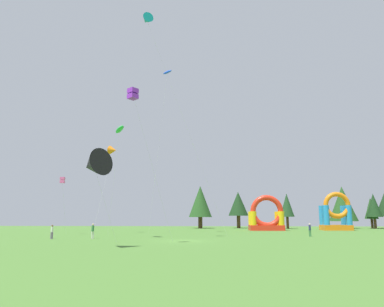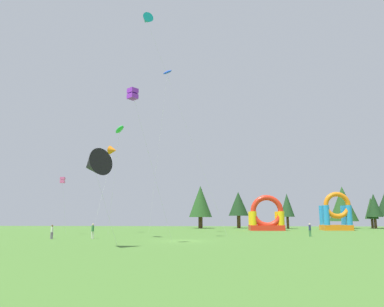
% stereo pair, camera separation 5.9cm
% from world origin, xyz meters
% --- Properties ---
extents(ground_plane, '(120.00, 120.00, 0.00)m').
position_xyz_m(ground_plane, '(0.00, 0.00, 0.00)').
color(ground_plane, '#47752D').
extents(kite_teal_delta, '(10.76, 6.57, 27.52)m').
position_xyz_m(kite_teal_delta, '(-5.07, 2.58, 26.76)').
color(kite_teal_delta, '#0C7F7A').
rests_on(kite_teal_delta, ground_plane).
extents(kite_green_parafoil, '(3.28, 5.56, 13.67)m').
position_xyz_m(kite_green_parafoil, '(-8.43, 4.12, 13.11)').
color(kite_green_parafoil, green).
rests_on(kite_green_parafoil, ground_plane).
extents(kite_purple_box, '(4.08, 4.98, 14.80)m').
position_xyz_m(kite_purple_box, '(-4.67, -5.47, 14.26)').
color(kite_purple_box, purple).
rests_on(kite_purple_box, ground_plane).
extents(kite_pink_box, '(0.78, 3.71, 8.19)m').
position_xyz_m(kite_pink_box, '(-18.86, 12.53, 7.74)').
color(kite_pink_box, '#EA599E').
rests_on(kite_pink_box, ground_plane).
extents(kite_orange_delta, '(2.29, 4.82, 13.75)m').
position_xyz_m(kite_orange_delta, '(-12.98, 17.42, 13.00)').
color(kite_orange_delta, orange).
rests_on(kite_orange_delta, ground_plane).
extents(kite_blue_parafoil, '(4.09, 3.85, 25.99)m').
position_xyz_m(kite_blue_parafoil, '(-4.27, 16.62, 25.56)').
color(kite_blue_parafoil, blue).
rests_on(kite_blue_parafoil, ground_plane).
extents(kite_black_delta, '(3.35, 4.01, 8.16)m').
position_xyz_m(kite_black_delta, '(-7.00, -9.09, 6.83)').
color(kite_black_delta, black).
rests_on(kite_black_delta, ground_plane).
extents(person_midfield, '(0.37, 0.37, 1.72)m').
position_xyz_m(person_midfield, '(-10.97, 3.34, 1.02)').
color(person_midfield, silver).
rests_on(person_midfield, ground_plane).
extents(person_far_side, '(0.39, 0.39, 1.60)m').
position_xyz_m(person_far_side, '(-15.42, 2.47, 0.95)').
color(person_far_side, '#724C8C').
rests_on(person_far_side, ground_plane).
extents(person_near_camera, '(0.30, 0.30, 1.66)m').
position_xyz_m(person_near_camera, '(15.34, 9.55, 0.99)').
color(person_near_camera, '#33723F').
rests_on(person_near_camera, ground_plane).
extents(inflatable_orange_dome, '(5.15, 3.86, 7.08)m').
position_xyz_m(inflatable_orange_dome, '(25.90, 31.64, 2.68)').
color(inflatable_orange_dome, orange).
rests_on(inflatable_orange_dome, ground_plane).
extents(inflatable_red_slide, '(6.22, 4.35, 6.45)m').
position_xyz_m(inflatable_red_slide, '(12.72, 29.96, 2.19)').
color(inflatable_red_slide, red).
rests_on(inflatable_red_slide, ground_plane).
extents(tree_row_0, '(5.09, 5.09, 9.31)m').
position_xyz_m(tree_row_0, '(0.02, 42.33, 5.81)').
color(tree_row_0, '#4C331E').
rests_on(tree_row_0, ground_plane).
extents(tree_row_1, '(4.45, 4.45, 8.07)m').
position_xyz_m(tree_row_1, '(8.51, 44.05, 5.33)').
color(tree_row_1, '#4C331E').
rests_on(tree_row_1, ground_plane).
extents(tree_row_2, '(2.99, 2.99, 7.41)m').
position_xyz_m(tree_row_2, '(18.61, 40.48, 4.89)').
color(tree_row_2, '#4C331E').
rests_on(tree_row_2, ground_plane).
extents(tree_row_3, '(6.12, 6.12, 9.18)m').
position_xyz_m(tree_row_3, '(31.66, 44.55, 5.33)').
color(tree_row_3, '#4C331E').
rests_on(tree_row_3, ground_plane).
extents(tree_row_4, '(2.77, 2.77, 6.60)m').
position_xyz_m(tree_row_4, '(37.07, 43.01, 4.27)').
color(tree_row_4, '#4C331E').
rests_on(tree_row_4, ground_plane).
extents(tree_row_5, '(3.20, 3.20, 7.44)m').
position_xyz_m(tree_row_5, '(37.35, 42.15, 4.89)').
color(tree_row_5, '#4C331E').
rests_on(tree_row_5, ground_plane).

